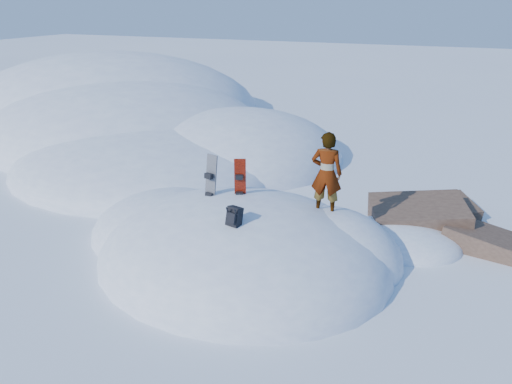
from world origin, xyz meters
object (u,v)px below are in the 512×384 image
at_px(snowboard_red, 240,187).
at_px(person, 326,174).
at_px(snowboard_dark, 210,187).
at_px(backpack, 234,217).

height_order(snowboard_red, person, person).
distance_m(snowboard_red, person, 2.06).
bearing_deg(snowboard_dark, snowboard_red, 33.64).
relative_size(snowboard_red, snowboard_dark, 0.91).
bearing_deg(snowboard_red, backpack, -94.27).
height_order(snowboard_dark, person, person).
bearing_deg(backpack, person, 66.77).
xyz_separation_m(snowboard_red, snowboard_dark, (-0.67, -0.24, -0.02)).
distance_m(snowboard_red, backpack, 1.60).
relative_size(snowboard_red, person, 0.76).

